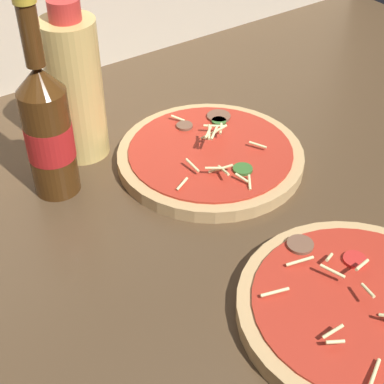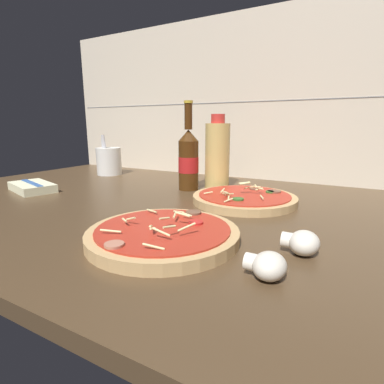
% 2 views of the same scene
% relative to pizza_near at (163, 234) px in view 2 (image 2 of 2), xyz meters
% --- Properties ---
extents(counter_slab, '(1.60, 0.90, 0.03)m').
position_rel_pizza_near_xyz_m(counter_slab, '(-0.10, 0.21, -0.02)').
color(counter_slab, '#4C3823').
rests_on(counter_slab, ground).
extents(tile_backsplash, '(1.60, 0.01, 0.60)m').
position_rel_pizza_near_xyz_m(tile_backsplash, '(-0.10, 0.67, 0.26)').
color(tile_backsplash, beige).
rests_on(tile_backsplash, ground).
extents(pizza_near, '(0.26, 0.26, 0.05)m').
position_rel_pizza_near_xyz_m(pizza_near, '(0.00, 0.00, 0.00)').
color(pizza_near, tan).
rests_on(pizza_near, counter_slab).
extents(pizza_far, '(0.26, 0.26, 0.05)m').
position_rel_pizza_near_xyz_m(pizza_far, '(0.04, 0.31, -0.00)').
color(pizza_far, tan).
rests_on(pizza_far, counter_slab).
extents(beer_bottle, '(0.06, 0.06, 0.26)m').
position_rel_pizza_near_xyz_m(beer_bottle, '(-0.17, 0.38, 0.08)').
color(beer_bottle, '#47280F').
rests_on(beer_bottle, counter_slab).
extents(oil_bottle, '(0.08, 0.08, 0.23)m').
position_rel_pizza_near_xyz_m(oil_bottle, '(-0.10, 0.44, 0.09)').
color(oil_bottle, '#D6B766').
rests_on(oil_bottle, counter_slab).
extents(mushroom_left, '(0.06, 0.05, 0.04)m').
position_rel_pizza_near_xyz_m(mushroom_left, '(0.22, 0.06, 0.01)').
color(mushroom_left, white).
rests_on(mushroom_left, counter_slab).
extents(mushroom_right, '(0.05, 0.05, 0.04)m').
position_rel_pizza_near_xyz_m(mushroom_right, '(0.19, -0.04, 0.01)').
color(mushroom_right, white).
rests_on(mushroom_right, counter_slab).
extents(utensil_crock, '(0.10, 0.10, 0.16)m').
position_rel_pizza_near_xyz_m(utensil_crock, '(-0.58, 0.48, 0.04)').
color(utensil_crock, silver).
rests_on(utensil_crock, counter_slab).
extents(dish_towel, '(0.18, 0.13, 0.03)m').
position_rel_pizza_near_xyz_m(dish_towel, '(-0.57, 0.14, 0.00)').
color(dish_towel, beige).
rests_on(dish_towel, counter_slab).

